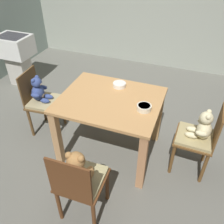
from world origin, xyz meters
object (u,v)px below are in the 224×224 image
object	(u,v)px
teddy_chair_near_right	(200,134)
porridge_bowl_white_far_center	(119,85)
dining_table	(110,111)
porridge_bowl_cream_near_right	(144,107)
teddy_chair_near_front	(79,176)
teddy_chair_near_left	(41,97)
sink_basin	(16,53)

from	to	relation	value
teddy_chair_near_right	porridge_bowl_white_far_center	xyz separation A→B (m)	(-0.95, 0.21, 0.26)
dining_table	porridge_bowl_cream_near_right	xyz separation A→B (m)	(0.38, -0.06, 0.18)
teddy_chair_near_front	porridge_bowl_cream_near_right	xyz separation A→B (m)	(0.33, 0.80, 0.25)
dining_table	teddy_chair_near_right	distance (m)	0.96
teddy_chair_near_left	porridge_bowl_cream_near_right	distance (m)	1.36
porridge_bowl_cream_near_right	sink_basin	world-z (taller)	sink_basin
dining_table	sink_basin	size ratio (longest dim) A/B	1.25
porridge_bowl_white_far_center	teddy_chair_near_front	bearing A→B (deg)	-87.86
teddy_chair_near_left	porridge_bowl_cream_near_right	world-z (taller)	teddy_chair_near_left
teddy_chair_near_right	porridge_bowl_white_far_center	size ratio (longest dim) A/B	5.72
dining_table	sink_basin	bearing A→B (deg)	154.50
teddy_chair_near_front	teddy_chair_near_right	distance (m)	1.29
teddy_chair_near_right	teddy_chair_near_left	world-z (taller)	teddy_chair_near_left
teddy_chair_near_front	teddy_chair_near_left	distance (m)	1.36
dining_table	teddy_chair_near_right	size ratio (longest dim) A/B	1.27
teddy_chair_near_left	porridge_bowl_white_far_center	distance (m)	1.02
teddy_chair_near_front	porridge_bowl_cream_near_right	world-z (taller)	teddy_chair_near_front
porridge_bowl_white_far_center	sink_basin	world-z (taller)	sink_basin
porridge_bowl_white_far_center	sink_basin	xyz separation A→B (m)	(-2.06, 0.71, -0.23)
teddy_chair_near_right	porridge_bowl_cream_near_right	distance (m)	0.65
dining_table	teddy_chair_near_right	bearing A→B (deg)	3.48
teddy_chair_near_right	sink_basin	bearing A→B (deg)	-15.17
teddy_chair_near_front	teddy_chair_near_left	world-z (taller)	teddy_chair_near_front
teddy_chair_near_left	teddy_chair_near_right	bearing A→B (deg)	-5.04
teddy_chair_near_left	porridge_bowl_cream_near_right	xyz separation A→B (m)	(1.33, -0.12, 0.26)
dining_table	teddy_chair_near_right	world-z (taller)	teddy_chair_near_right
teddy_chair_near_left	teddy_chair_near_front	bearing A→B (deg)	-47.65
sink_basin	porridge_bowl_white_far_center	bearing A→B (deg)	-19.03
teddy_chair_near_right	porridge_bowl_white_far_center	bearing A→B (deg)	-10.63
teddy_chair_near_front	teddy_chair_near_right	xyz separation A→B (m)	(0.91, 0.92, -0.02)
teddy_chair_near_front	sink_basin	distance (m)	2.79
teddy_chair_near_right	sink_basin	world-z (taller)	sink_basin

